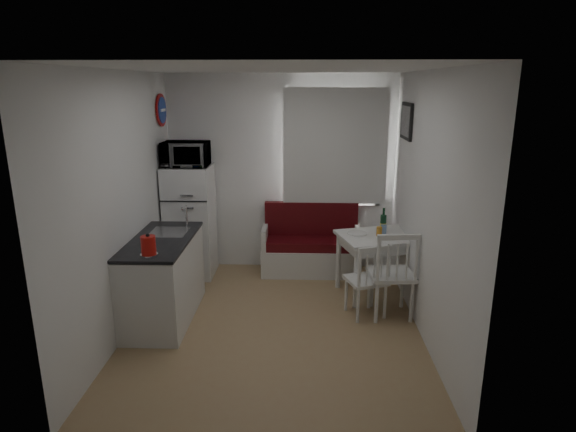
% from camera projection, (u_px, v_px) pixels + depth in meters
% --- Properties ---
extents(floor, '(3.00, 3.50, 0.02)m').
position_uv_depth(floor, '(275.00, 325.00, 5.09)').
color(floor, '#A48257').
rests_on(floor, ground).
extents(ceiling, '(3.00, 3.50, 0.02)m').
position_uv_depth(ceiling, '(272.00, 69.00, 4.39)').
color(ceiling, white).
rests_on(ceiling, wall_back).
extents(wall_back, '(3.00, 0.02, 2.60)m').
position_uv_depth(wall_back, '(282.00, 174.00, 6.42)').
color(wall_back, white).
rests_on(wall_back, floor).
extents(wall_front, '(3.00, 0.02, 2.60)m').
position_uv_depth(wall_front, '(256.00, 274.00, 3.05)').
color(wall_front, white).
rests_on(wall_front, floor).
extents(wall_left, '(0.02, 3.50, 2.60)m').
position_uv_depth(wall_left, '(123.00, 205.00, 4.79)').
color(wall_left, white).
rests_on(wall_left, floor).
extents(wall_right, '(0.02, 3.50, 2.60)m').
position_uv_depth(wall_right, '(427.00, 208.00, 4.69)').
color(wall_right, white).
rests_on(wall_right, floor).
extents(window, '(1.22, 0.06, 1.47)m').
position_uv_depth(window, '(335.00, 150.00, 6.29)').
color(window, silver).
rests_on(window, wall_back).
extents(curtain, '(1.35, 0.02, 1.50)m').
position_uv_depth(curtain, '(335.00, 147.00, 6.21)').
color(curtain, white).
rests_on(curtain, wall_back).
extents(kitchen_counter, '(0.62, 1.32, 1.16)m').
position_uv_depth(kitchen_counter, '(164.00, 278.00, 5.15)').
color(kitchen_counter, silver).
rests_on(kitchen_counter, floor).
extents(wall_sign, '(0.03, 0.40, 0.40)m').
position_uv_depth(wall_sign, '(162.00, 110.00, 5.96)').
color(wall_sign, navy).
rests_on(wall_sign, wall_left).
extents(picture_frame, '(0.04, 0.52, 0.42)m').
position_uv_depth(picture_frame, '(406.00, 121.00, 5.55)').
color(picture_frame, black).
rests_on(picture_frame, wall_right).
extents(bench, '(1.31, 0.50, 0.94)m').
position_uv_depth(bench, '(311.00, 250.00, 6.44)').
color(bench, silver).
rests_on(bench, floor).
extents(dining_table, '(1.15, 0.95, 0.74)m').
position_uv_depth(dining_table, '(382.00, 242.00, 5.70)').
color(dining_table, silver).
rests_on(dining_table, floor).
extents(chair_left, '(0.50, 0.50, 0.45)m').
position_uv_depth(chair_left, '(368.00, 273.00, 5.11)').
color(chair_left, silver).
rests_on(chair_left, floor).
extents(chair_right, '(0.50, 0.48, 0.53)m').
position_uv_depth(chair_right, '(394.00, 266.00, 5.06)').
color(chair_right, silver).
rests_on(chair_right, floor).
extents(fridge, '(0.58, 0.58, 1.46)m').
position_uv_depth(fridge, '(190.00, 221.00, 6.28)').
color(fridge, white).
rests_on(fridge, floor).
extents(microwave, '(0.56, 0.38, 0.31)m').
position_uv_depth(microwave, '(186.00, 154.00, 5.99)').
color(microwave, white).
rests_on(microwave, fridge).
extents(kettle, '(0.16, 0.16, 0.22)m').
position_uv_depth(kettle, '(148.00, 246.00, 4.49)').
color(kettle, red).
rests_on(kettle, kitchen_counter).
extents(wine_bottle, '(0.08, 0.08, 0.30)m').
position_uv_depth(wine_bottle, '(383.00, 220.00, 5.73)').
color(wine_bottle, '#123A21').
rests_on(wine_bottle, dining_table).
extents(drinking_glass_orange, '(0.07, 0.07, 0.11)m').
position_uv_depth(drinking_glass_orange, '(379.00, 232.00, 5.62)').
color(drinking_glass_orange, orange).
rests_on(drinking_glass_orange, dining_table).
extents(drinking_glass_blue, '(0.07, 0.07, 0.11)m').
position_uv_depth(drinking_glass_blue, '(384.00, 229.00, 5.71)').
color(drinking_glass_blue, '#769AC8').
rests_on(drinking_glass_blue, dining_table).
extents(plate, '(0.23, 0.23, 0.02)m').
position_uv_depth(plate, '(357.00, 233.00, 5.70)').
color(plate, white).
rests_on(plate, dining_table).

